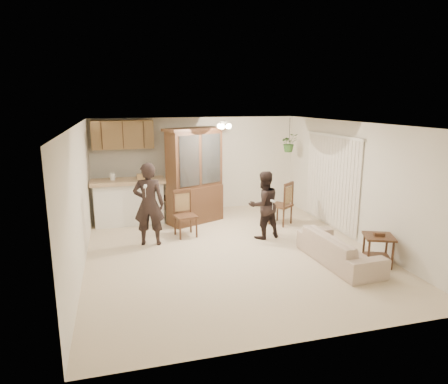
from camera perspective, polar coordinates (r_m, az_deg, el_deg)
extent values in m
plane|color=beige|center=(8.07, 0.80, -8.29)|extent=(6.50, 6.50, 0.00)
cube|color=silver|center=(7.54, 0.86, 9.72)|extent=(5.50, 6.50, 0.02)
cube|color=silver|center=(10.82, -3.92, 3.98)|extent=(5.50, 0.02, 2.50)
cube|color=silver|center=(4.79, 11.68, -7.68)|extent=(5.50, 0.02, 2.50)
cube|color=silver|center=(7.46, -19.94, -0.80)|extent=(0.02, 6.50, 2.50)
cube|color=silver|center=(8.86, 18.20, 1.39)|extent=(0.02, 6.50, 2.50)
cube|color=white|center=(9.89, -13.38, -1.62)|extent=(1.60, 0.55, 1.00)
cube|color=tan|center=(9.77, -13.55, 1.50)|extent=(1.75, 0.70, 0.08)
cube|color=olive|center=(10.34, -14.27, 7.95)|extent=(1.50, 0.34, 0.70)
imported|color=#2E5823|center=(10.64, 9.29, 6.95)|extent=(0.43, 0.37, 0.48)
cylinder|color=#29231E|center=(10.61, 9.35, 8.70)|extent=(0.01, 0.01, 0.65)
imported|color=beige|center=(7.65, 16.16, -7.12)|extent=(0.83, 1.91, 0.73)
imported|color=black|center=(8.27, -10.70, -1.46)|extent=(0.73, 0.56, 1.80)
imported|color=black|center=(8.63, 5.67, -2.24)|extent=(0.75, 0.63, 1.35)
cube|color=#331A12|center=(9.81, -4.15, -1.73)|extent=(1.45, 1.05, 0.90)
cube|color=#331A12|center=(9.59, -4.26, 4.77)|extent=(1.42, 0.98, 1.35)
cube|color=silver|center=(9.59, -4.26, 4.77)|extent=(1.07, 0.50, 1.18)
cube|color=#331A12|center=(9.52, -4.33, 8.92)|extent=(1.56, 1.11, 0.07)
cube|color=#331A12|center=(7.72, 21.26, -5.96)|extent=(0.66, 0.66, 0.04)
cube|color=#331A12|center=(7.85, 21.04, -8.63)|extent=(0.56, 0.56, 0.03)
cube|color=#331A12|center=(7.71, 21.29, -5.61)|extent=(0.21, 0.18, 0.06)
cube|color=#331A12|center=(8.78, -5.53, -3.48)|extent=(0.52, 0.52, 0.05)
cube|color=#A58752|center=(8.71, -5.56, -1.75)|extent=(0.34, 0.09, 0.39)
cube|color=#331A12|center=(8.65, -5.60, -0.12)|extent=(0.41, 0.10, 0.08)
cube|color=#331A12|center=(10.26, -7.54, -0.82)|extent=(0.70, 0.70, 0.06)
cube|color=#A58752|center=(10.20, -7.59, 0.86)|extent=(0.33, 0.25, 0.44)
cube|color=#331A12|center=(10.14, -7.64, 2.44)|extent=(0.40, 0.30, 0.09)
cube|color=#331A12|center=(9.69, 8.09, -1.91)|extent=(0.65, 0.65, 0.05)
cube|color=#A58752|center=(9.62, 8.14, -0.28)|extent=(0.30, 0.24, 0.40)
cube|color=#331A12|center=(9.57, 8.19, 1.25)|extent=(0.36, 0.29, 0.08)
cube|color=white|center=(7.79, -11.19, 0.81)|extent=(0.08, 0.16, 0.05)
cube|color=white|center=(8.29, 6.97, -1.28)|extent=(0.06, 0.13, 0.04)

